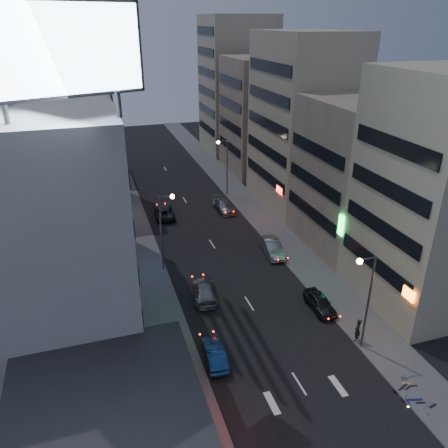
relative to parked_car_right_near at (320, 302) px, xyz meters
name	(u,v)px	position (x,y,z in m)	size (l,w,h in m)	color
ground	(328,430)	(-5.60, -11.37, -0.70)	(180.00, 180.00, 0.00)	black
sidewalk_left	(137,238)	(-13.60, 18.63, -0.64)	(4.00, 120.00, 0.12)	#4C4C4F
sidewalk_right	(264,221)	(2.40, 18.63, -0.64)	(4.00, 120.00, 0.12)	#4C4C4F
food_court	(91,440)	(-19.50, -9.37, 1.29)	(11.00, 13.00, 3.88)	#B5A88E
white_building	(33,209)	(-22.60, 8.63, 8.30)	(14.00, 24.00, 18.00)	#B0B0AB
shophouse_near	(437,195)	(9.40, -0.87, 9.30)	(10.00, 11.00, 20.00)	#B5A88E
shophouse_mid	(360,175)	(9.90, 10.63, 7.30)	(11.00, 12.00, 16.00)	tan
shophouse_far	(303,122)	(9.40, 23.63, 10.30)	(10.00, 14.00, 22.00)	#B5A88E
far_left_a	(59,129)	(-21.10, 33.63, 9.30)	(11.00, 10.00, 20.00)	#B0B0AB
far_left_b	(60,127)	(-21.60, 46.63, 6.80)	(12.00, 10.00, 15.00)	gray
far_right_a	(262,116)	(9.90, 38.63, 8.30)	(11.00, 12.00, 18.00)	tan
far_right_b	(237,85)	(10.40, 52.63, 11.30)	(12.00, 12.00, 24.00)	#B5A88E
billboard	(55,51)	(-18.59, -1.39, 20.97)	(9.52, 3.75, 6.20)	#595B60
street_lamp_right_near	(366,290)	(0.30, -5.37, 4.67)	(1.60, 0.44, 8.02)	#595B60
street_lamp_left	(164,222)	(-11.50, 10.63, 4.67)	(1.60, 0.44, 8.02)	#595B60
street_lamp_right_far	(224,160)	(0.30, 28.63, 4.67)	(1.60, 0.44, 8.02)	#595B60
parked_car_right_near	(320,302)	(0.00, 0.00, 0.00)	(1.64, 4.08, 1.39)	#242529
parked_car_right_mid	(272,247)	(0.00, 10.54, 0.10)	(1.68, 4.83, 1.59)	#A2A6AA
parked_car_left	(164,212)	(-9.37, 23.75, -0.01)	(2.28, 4.95, 1.37)	#232428
parked_car_right_far	(224,206)	(-1.46, 23.43, 0.02)	(2.02, 4.96, 1.44)	gray
road_car_blue	(215,354)	(-10.60, -3.43, -0.04)	(1.38, 3.96, 1.30)	navy
road_car_silver	(204,291)	(-9.16, 4.81, 0.01)	(1.98, 4.87, 1.41)	gray
person	(357,330)	(0.70, -4.67, 0.41)	(0.72, 0.47, 1.96)	black
scooter_silver_a	(432,394)	(2.07, -11.45, -0.04)	(1.76, 0.59, 1.07)	#B7B9BF
scooter_blue	(424,392)	(1.65, -11.12, -0.05)	(1.72, 0.57, 1.05)	navy
scooter_black_b	(407,377)	(1.49, -9.64, -0.07)	(1.65, 0.55, 1.01)	black
scooter_silver_b	(416,377)	(2.16, -9.77, -0.08)	(1.61, 0.54, 0.99)	#B1B2B9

